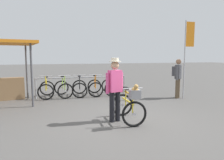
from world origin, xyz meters
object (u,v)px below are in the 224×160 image
at_px(racked_bike_lime, 63,88).
at_px(pedestrian_with_backpack, 178,76).
at_px(person_with_featured_bike, 115,87).
at_px(racked_bike_black, 80,88).
at_px(racked_bike_orange, 95,87).
at_px(racked_bike_red, 110,86).
at_px(banner_flag, 188,45).
at_px(racked_bike_yellow, 46,89).
at_px(featured_bicycle, 129,105).

bearing_deg(racked_bike_lime, pedestrian_with_backpack, -20.09).
xyz_separation_m(racked_bike_lime, person_with_featured_bike, (1.06, -3.91, 0.58)).
distance_m(racked_bike_black, racked_bike_orange, 0.70).
distance_m(racked_bike_orange, pedestrian_with_backpack, 3.62).
relative_size(racked_bike_lime, person_with_featured_bike, 0.68).
height_order(racked_bike_black, racked_bike_orange, same).
distance_m(racked_bike_black, racked_bike_red, 1.40).
relative_size(racked_bike_lime, banner_flag, 0.37).
bearing_deg(racked_bike_red, racked_bike_orange, 178.91).
height_order(racked_bike_yellow, racked_bike_lime, same).
xyz_separation_m(featured_bicycle, banner_flag, (3.50, 2.29, 1.74)).
height_order(racked_bike_orange, person_with_featured_bike, person_with_featured_bike).
bearing_deg(racked_bike_lime, banner_flag, -20.34).
distance_m(racked_bike_lime, person_with_featured_bike, 4.10).
relative_size(racked_bike_yellow, racked_bike_lime, 0.96).
bearing_deg(racked_bike_yellow, racked_bike_red, -1.09).
xyz_separation_m(racked_bike_orange, banner_flag, (3.51, -1.79, 1.86)).
height_order(racked_bike_lime, banner_flag, banner_flag).
xyz_separation_m(person_with_featured_bike, banner_flag, (3.84, 2.09, 1.28)).
bearing_deg(racked_bike_orange, banner_flag, -27.07).
distance_m(racked_bike_black, person_with_featured_bike, 3.96).
bearing_deg(featured_bicycle, racked_bike_red, 80.30).
bearing_deg(banner_flag, racked_bike_yellow, 161.91).
bearing_deg(person_with_featured_bike, pedestrian_with_backpack, 32.56).
relative_size(racked_bike_red, featured_bicycle, 0.96).
xyz_separation_m(racked_bike_black, racked_bike_red, (1.40, -0.03, -0.00)).
distance_m(racked_bike_lime, pedestrian_with_backpack, 4.90).
relative_size(racked_bike_yellow, pedestrian_with_backpack, 0.69).
relative_size(racked_bike_yellow, person_with_featured_bike, 0.65).
height_order(racked_bike_lime, racked_bike_red, same).
bearing_deg(person_with_featured_bike, featured_bicycle, -29.54).
distance_m(racked_bike_red, banner_flag, 3.81).
bearing_deg(featured_bicycle, person_with_featured_bike, 150.46).
height_order(racked_bike_black, pedestrian_with_backpack, pedestrian_with_backpack).
bearing_deg(pedestrian_with_backpack, featured_bicycle, -142.46).
distance_m(racked_bike_black, banner_flag, 4.94).
relative_size(featured_bicycle, banner_flag, 0.38).
bearing_deg(banner_flag, pedestrian_with_backpack, 156.36).
xyz_separation_m(racked_bike_black, pedestrian_with_backpack, (3.87, -1.66, 0.57)).
distance_m(racked_bike_yellow, featured_bicycle, 4.63).
bearing_deg(racked_bike_orange, pedestrian_with_backpack, -27.41).
height_order(racked_bike_orange, banner_flag, banner_flag).
bearing_deg(racked_bike_black, racked_bike_orange, -1.09).
distance_m(racked_bike_lime, racked_bike_red, 2.10).
height_order(racked_bike_black, banner_flag, banner_flag).
bearing_deg(racked_bike_lime, racked_bike_black, -1.09).
relative_size(featured_bicycle, person_with_featured_bike, 0.71).
distance_m(person_with_featured_bike, banner_flag, 4.56).
distance_m(racked_bike_orange, banner_flag, 4.35).
bearing_deg(racked_bike_yellow, racked_bike_lime, -1.09).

